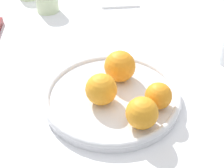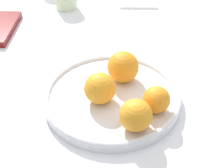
{
  "view_description": "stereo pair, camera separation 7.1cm",
  "coord_description": "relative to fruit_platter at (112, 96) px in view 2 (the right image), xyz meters",
  "views": [
    {
      "loc": [
        0.06,
        -0.78,
        1.2
      ],
      "look_at": [
        0.12,
        -0.23,
        0.75
      ],
      "focal_mm": 50.0,
      "sensor_mm": 36.0,
      "label": 1
    },
    {
      "loc": [
        0.13,
        -0.78,
        1.2
      ],
      "look_at": [
        0.12,
        -0.23,
        0.75
      ],
      "focal_mm": 50.0,
      "sensor_mm": 36.0,
      "label": 2
    }
  ],
  "objects": [
    {
      "name": "table",
      "position": [
        -0.12,
        0.23,
        -0.37
      ],
      "size": [
        1.45,
        0.95,
        0.7
      ],
      "color": "white",
      "rests_on": "ground_plane"
    },
    {
      "name": "fruit_platter",
      "position": [
        0.0,
        0.0,
        0.0
      ],
      "size": [
        0.32,
        0.32,
        0.03
      ],
      "color": "silver",
      "rests_on": "table"
    },
    {
      "name": "orange_0",
      "position": [
        0.03,
        0.06,
        0.04
      ],
      "size": [
        0.08,
        0.08,
        0.08
      ],
      "color": "orange",
      "rests_on": "fruit_platter"
    },
    {
      "name": "orange_1",
      "position": [
        -0.03,
        -0.02,
        0.04
      ],
      "size": [
        0.07,
        0.07,
        0.07
      ],
      "color": "orange",
      "rests_on": "fruit_platter"
    },
    {
      "name": "orange_2",
      "position": [
        0.05,
        -0.1,
        0.04
      ],
      "size": [
        0.07,
        0.07,
        0.07
      ],
      "color": "orange",
      "rests_on": "fruit_platter"
    },
    {
      "name": "orange_3",
      "position": [
        0.1,
        -0.05,
        0.03
      ],
      "size": [
        0.06,
        0.06,
        0.06
      ],
      "color": "orange",
      "rests_on": "fruit_platter"
    },
    {
      "name": "napkin",
      "position": [
        0.08,
        0.56,
        -0.01
      ],
      "size": [
        0.14,
        0.13,
        0.01
      ],
      "color": "white",
      "rests_on": "table"
    }
  ]
}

